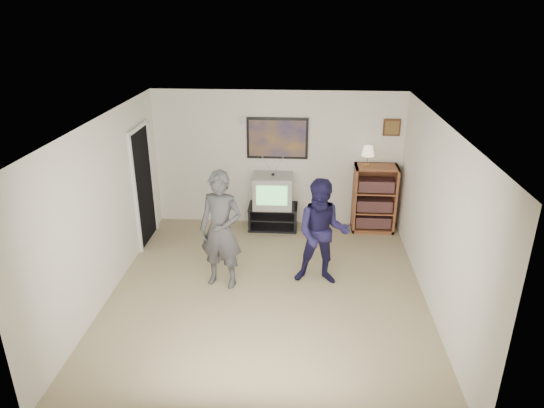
# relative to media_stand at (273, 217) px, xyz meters

# --- Properties ---
(room_shell) EXTENTS (4.51, 5.00, 2.51)m
(room_shell) POSITION_rel_media_stand_xyz_m (0.06, -1.88, 1.03)
(room_shell) COLOR #807351
(room_shell) RESTS_ON ground
(media_stand) EXTENTS (0.90, 0.50, 0.45)m
(media_stand) POSITION_rel_media_stand_xyz_m (0.00, 0.00, 0.00)
(media_stand) COLOR black
(media_stand) RESTS_ON room_shell
(crt_television) EXTENTS (0.71, 0.60, 0.59)m
(crt_television) POSITION_rel_media_stand_xyz_m (-0.00, -0.00, 0.52)
(crt_television) COLOR #9F9F9A
(crt_television) RESTS_ON media_stand
(bookshelf) EXTENTS (0.75, 0.43, 1.24)m
(bookshelf) POSITION_rel_media_stand_xyz_m (1.83, 0.05, 0.39)
(bookshelf) COLOR brown
(bookshelf) RESTS_ON room_shell
(table_lamp) EXTENTS (0.23, 0.23, 0.36)m
(table_lamp) POSITION_rel_media_stand_xyz_m (1.66, 0.04, 1.19)
(table_lamp) COLOR #F5EDBA
(table_lamp) RESTS_ON bookshelf
(person_tall) EXTENTS (0.72, 0.56, 1.76)m
(person_tall) POSITION_rel_media_stand_xyz_m (-0.62, -1.99, 0.66)
(person_tall) COLOR #3A3A3D
(person_tall) RESTS_ON room_shell
(person_short) EXTENTS (0.82, 0.66, 1.62)m
(person_short) POSITION_rel_media_stand_xyz_m (0.83, -1.84, 0.59)
(person_short) COLOR #171437
(person_short) RESTS_ON room_shell
(controller_left) EXTENTS (0.06, 0.11, 0.03)m
(controller_left) POSITION_rel_media_stand_xyz_m (-0.57, -1.74, 1.04)
(controller_left) COLOR white
(controller_left) RESTS_ON person_tall
(controller_right) EXTENTS (0.07, 0.12, 0.03)m
(controller_right) POSITION_rel_media_stand_xyz_m (0.85, -1.59, 0.83)
(controller_right) COLOR white
(controller_right) RESTS_ON person_short
(poster) EXTENTS (1.10, 0.03, 0.75)m
(poster) POSITION_rel_media_stand_xyz_m (0.06, 0.24, 1.43)
(poster) COLOR black
(poster) RESTS_ON room_shell
(air_vent) EXTENTS (0.28, 0.02, 0.14)m
(air_vent) POSITION_rel_media_stand_xyz_m (-0.49, 0.25, 1.73)
(air_vent) COLOR white
(air_vent) RESTS_ON room_shell
(small_picture) EXTENTS (0.30, 0.03, 0.30)m
(small_picture) POSITION_rel_media_stand_xyz_m (2.06, 0.25, 1.66)
(small_picture) COLOR #391B12
(small_picture) RESTS_ON room_shell
(doorway) EXTENTS (0.03, 0.85, 2.00)m
(doorway) POSITION_rel_media_stand_xyz_m (-2.18, -0.63, 0.78)
(doorway) COLOR black
(doorway) RESTS_ON room_shell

